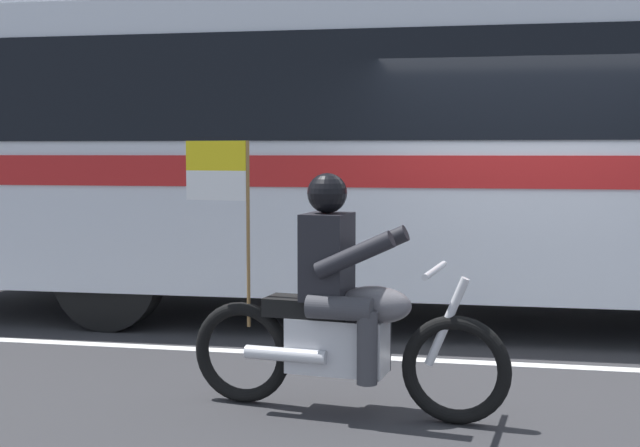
{
  "coord_description": "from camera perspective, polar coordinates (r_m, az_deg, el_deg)",
  "views": [
    {
      "loc": [
        -0.33,
        -7.36,
        1.7
      ],
      "look_at": [
        -1.76,
        -0.14,
        1.07
      ],
      "focal_mm": 47.04,
      "sensor_mm": 36.0,
      "label": 1
    }
  ],
  "objects": [
    {
      "name": "ground_plane",
      "position": [
        7.57,
        13.52,
        -8.23
      ],
      "size": [
        60.0,
        60.0,
        0.0
      ],
      "primitive_type": "plane",
      "color": "#2B2B2D"
    },
    {
      "name": "sidewalk_curb",
      "position": [
        12.57,
        12.6,
        -2.66
      ],
      "size": [
        28.0,
        3.8,
        0.15
      ],
      "primitive_type": "cube",
      "color": "#B7B2A8",
      "rests_on": "ground_plane"
    },
    {
      "name": "lane_center_stripe",
      "position": [
        6.98,
        13.72,
        -9.31
      ],
      "size": [
        26.6,
        0.14,
        0.01
      ],
      "primitive_type": "cube",
      "color": "silver",
      "rests_on": "ground_plane"
    },
    {
      "name": "transit_bus",
      "position": [
        8.57,
        14.19,
        5.97
      ],
      "size": [
        12.79,
        2.81,
        3.22
      ],
      "color": "silver",
      "rests_on": "ground_plane"
    },
    {
      "name": "motorcycle_with_rider",
      "position": [
        5.46,
        1.43,
        -6.02
      ],
      "size": [
        2.18,
        0.67,
        1.78
      ],
      "color": "black",
      "rests_on": "ground_plane"
    },
    {
      "name": "fire_hydrant",
      "position": [
        11.47,
        2.34,
        -1.03
      ],
      "size": [
        0.22,
        0.3,
        0.75
      ],
      "color": "#4C8C3F",
      "rests_on": "sidewalk_curb"
    }
  ]
}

